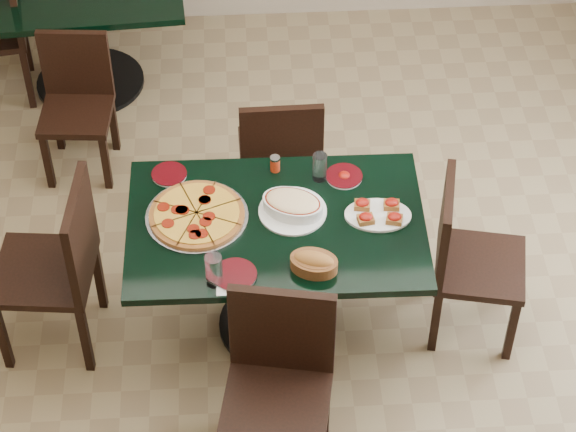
{
  "coord_description": "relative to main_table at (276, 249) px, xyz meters",
  "views": [
    {
      "loc": [
        -0.22,
        -3.53,
        4.44
      ],
      "look_at": [
        -0.01,
        0.0,
        0.85
      ],
      "focal_mm": 70.0,
      "sensor_mm": 36.0,
      "label": 1
    }
  ],
  "objects": [
    {
      "name": "floor",
      "position": [
        0.06,
        -0.06,
        -0.57
      ],
      "size": [
        5.5,
        5.5,
        0.0
      ],
      "primitive_type": "plane",
      "color": "olive",
      "rests_on": "ground"
    },
    {
      "name": "main_table",
      "position": [
        0.0,
        0.0,
        0.0
      ],
      "size": [
        1.38,
        0.9,
        0.75
      ],
      "rotation": [
        0.0,
        0.0,
        -0.01
      ],
      "color": "black",
      "rests_on": "floor"
    },
    {
      "name": "back_table",
      "position": [
        -1.07,
        2.01,
        -0.04
      ],
      "size": [
        1.28,
        0.97,
        0.75
      ],
      "rotation": [
        0.0,
        0.0,
        0.07
      ],
      "color": "black",
      "rests_on": "floor"
    },
    {
      "name": "chair_far",
      "position": [
        0.06,
        0.74,
        -0.06
      ],
      "size": [
        0.43,
        0.43,
        0.9
      ],
      "rotation": [
        0.0,
        0.0,
        3.16
      ],
      "color": "black",
      "rests_on": "floor"
    },
    {
      "name": "chair_near",
      "position": [
        -0.03,
        -0.72,
        -0.02
      ],
      "size": [
        0.53,
        0.53,
        0.97
      ],
      "rotation": [
        0.0,
        0.0,
        -0.19
      ],
      "color": "black",
      "rests_on": "floor"
    },
    {
      "name": "chair_right",
      "position": [
        0.89,
        -0.03,
        -0.06
      ],
      "size": [
        0.5,
        0.5,
        0.91
      ],
      "rotation": [
        0.0,
        0.0,
        1.36
      ],
      "color": "black",
      "rests_on": "floor"
    },
    {
      "name": "chair_left",
      "position": [
        -1.01,
        -0.0,
        -0.01
      ],
      "size": [
        0.5,
        0.5,
        0.98
      ],
      "rotation": [
        0.0,
        0.0,
        -1.67
      ],
      "color": "black",
      "rests_on": "floor"
    },
    {
      "name": "back_chair_near",
      "position": [
        -1.04,
        1.32,
        -0.11
      ],
      "size": [
        0.42,
        0.42,
        0.83
      ],
      "rotation": [
        0.0,
        0.0,
        -0.08
      ],
      "color": "black",
      "rests_on": "floor"
    },
    {
      "name": "back_chair_left",
      "position": [
        -1.53,
        1.98,
        -0.05
      ],
      "size": [
        0.49,
        0.49,
        0.92
      ],
      "rotation": [
        0.0,
        0.0,
        -1.43
      ],
      "color": "black",
      "rests_on": "floor"
    },
    {
      "name": "pepperoni_pizza",
      "position": [
        -0.36,
        0.05,
        0.2
      ],
      "size": [
        0.48,
        0.48,
        0.04
      ],
      "rotation": [
        0.0,
        0.0,
        0.37
      ],
      "color": "#ADADB4",
      "rests_on": "main_table"
    },
    {
      "name": "lasagna_casserole",
      "position": [
        0.08,
        0.06,
        0.23
      ],
      "size": [
        0.33,
        0.32,
        0.09
      ],
      "rotation": [
        0.0,
        0.0,
        -0.39
      ],
      "color": "silver",
      "rests_on": "main_table"
    },
    {
      "name": "bread_basket",
      "position": [
        0.15,
        -0.29,
        0.22
      ],
      "size": [
        0.25,
        0.21,
        0.09
      ],
      "rotation": [
        0.0,
        0.0,
        -0.31
      ],
      "color": "brown",
      "rests_on": "main_table"
    },
    {
      "name": "bruschetta_platter",
      "position": [
        0.47,
        0.01,
        0.21
      ],
      "size": [
        0.33,
        0.24,
        0.05
      ],
      "rotation": [
        0.0,
        0.0,
        -0.09
      ],
      "color": "silver",
      "rests_on": "main_table"
    },
    {
      "name": "side_plate_near",
      "position": [
        -0.2,
        -0.32,
        0.19
      ],
      "size": [
        0.19,
        0.19,
        0.02
      ],
      "rotation": [
        0.0,
        0.0,
        0.16
      ],
      "color": "silver",
      "rests_on": "main_table"
    },
    {
      "name": "side_plate_far_r",
      "position": [
        0.34,
        0.28,
        0.19
      ],
      "size": [
        0.18,
        0.18,
        0.03
      ],
      "rotation": [
        0.0,
        0.0,
        0.32
      ],
      "color": "silver",
      "rests_on": "main_table"
    },
    {
      "name": "side_plate_far_l",
      "position": [
        -0.49,
        0.34,
        0.19
      ],
      "size": [
        0.17,
        0.17,
        0.02
      ],
      "rotation": [
        0.0,
        0.0,
        -0.39
      ],
      "color": "silver",
      "rests_on": "main_table"
    },
    {
      "name": "napkin_setting",
      "position": [
        -0.2,
        -0.35,
        0.18
      ],
      "size": [
        0.15,
        0.15,
        0.01
      ],
      "rotation": [
        0.0,
        0.0,
        -0.01
      ],
      "color": "white",
      "rests_on": "main_table"
    },
    {
      "name": "water_glass_a",
      "position": [
        0.22,
        0.28,
        0.25
      ],
      "size": [
        0.07,
        0.07,
        0.15
      ],
      "primitive_type": "cylinder",
      "color": "white",
      "rests_on": "main_table"
    },
    {
      "name": "water_glass_b",
      "position": [
        -0.29,
        -0.35,
        0.26
      ],
      "size": [
        0.08,
        0.08,
        0.16
      ],
      "primitive_type": "cylinder",
      "color": "white",
      "rests_on": "main_table"
    },
    {
      "name": "pepper_shaker",
      "position": [
        0.01,
        0.35,
        0.22
      ],
      "size": [
        0.05,
        0.05,
        0.08
      ],
      "color": "red",
      "rests_on": "main_table"
    }
  ]
}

